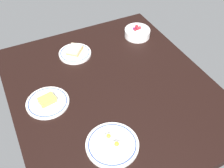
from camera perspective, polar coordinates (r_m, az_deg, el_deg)
The scene contains 5 objects.
dining_table at distance 134.40cm, azimuth 0.00°, elevation -1.22°, with size 112.36×97.92×4.00cm, color black.
plate_cheese at distance 128.46cm, azimuth -13.63°, elevation -3.75°, with size 20.22×20.22×3.76cm.
bowl_berries at distance 166.36cm, azimuth 5.45°, elevation 10.94°, with size 15.59×15.59×6.59cm.
plate_eggs at distance 110.81cm, azimuth 0.08°, elevation -12.74°, with size 21.92×21.92×4.80cm.
plate_sandwich at distance 152.92cm, azimuth -7.95°, elevation 6.67°, with size 18.20×18.20×4.67cm.
Camera 1 is at (84.21, -41.23, 98.28)cm, focal length 42.68 mm.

